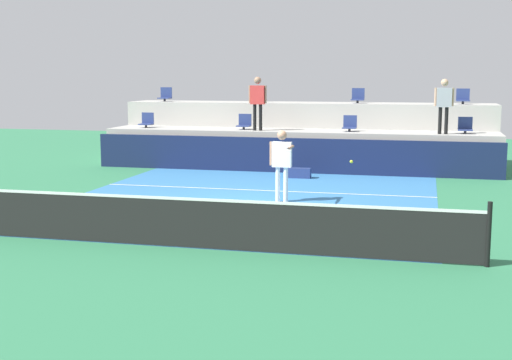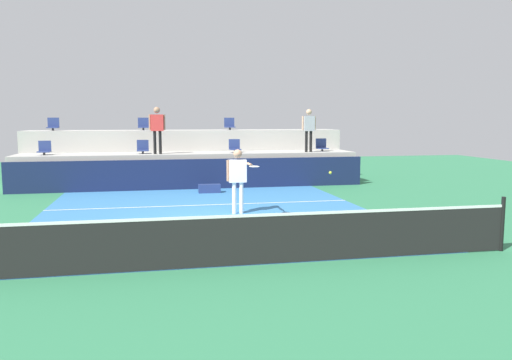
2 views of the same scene
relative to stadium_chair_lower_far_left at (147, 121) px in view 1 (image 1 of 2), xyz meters
name	(u,v)px [view 1 (image 1 of 2)]	position (x,y,z in m)	size (l,w,h in m)	color
ground_plane	(241,207)	(5.35, -7.23, -1.46)	(40.00, 40.00, 0.00)	#2D754C
court_inner_paint	(251,200)	(5.35, -6.23, -1.46)	(9.00, 10.00, 0.01)	teal
court_service_line	(264,190)	(5.35, -4.83, -1.46)	(9.00, 0.06, 0.00)	white
tennis_net	(182,221)	(5.35, -11.23, -0.97)	(10.48, 0.08, 1.07)	black
sponsor_backboard	(290,155)	(5.35, -1.23, -0.91)	(13.00, 0.16, 1.10)	#141E42
seating_tier_lower	(297,149)	(5.35, 0.07, -0.84)	(13.00, 1.80, 1.25)	#ADAAA3
seating_tier_upper	(307,132)	(5.35, 1.87, -0.41)	(13.00, 1.80, 2.10)	#ADAAA3
stadium_chair_lower_far_left	(147,121)	(0.00, 0.00, 0.00)	(0.44, 0.40, 0.52)	#2D2D33
stadium_chair_lower_left	(244,123)	(3.54, 0.00, 0.00)	(0.44, 0.40, 0.52)	#2D2D33
stadium_chair_lower_right	(350,125)	(7.09, 0.00, 0.00)	(0.44, 0.40, 0.52)	#2D2D33
stadium_chair_lower_far_right	(465,127)	(10.71, 0.00, 0.00)	(0.44, 0.40, 0.52)	#2D2D33
stadium_chair_upper_far_left	(165,96)	(0.01, 1.80, 0.85)	(0.44, 0.40, 0.52)	#2D2D33
stadium_chair_upper_left	(257,96)	(3.55, 1.80, 0.85)	(0.44, 0.40, 0.52)	#2D2D33
stadium_chair_upper_right	(358,97)	(7.16, 1.80, 0.85)	(0.44, 0.40, 0.52)	#2D2D33
stadium_chair_upper_far_right	(463,98)	(10.68, 1.80, 0.85)	(0.44, 0.40, 0.52)	#2D2D33
tennis_player	(282,158)	(6.16, -6.39, -0.39)	(0.71, 1.20, 1.75)	white
spectator_in_white	(258,98)	(4.09, -0.38, 0.86)	(0.61, 0.24, 1.76)	black
spectator_in_grey	(444,101)	(10.02, -0.38, 0.81)	(0.60, 0.25, 1.70)	black
tennis_ball	(351,162)	(8.04, -8.40, -0.17)	(0.07, 0.07, 0.07)	#CCE033
equipment_bag	(298,173)	(5.82, -2.32, -1.31)	(0.76, 0.28, 0.30)	navy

